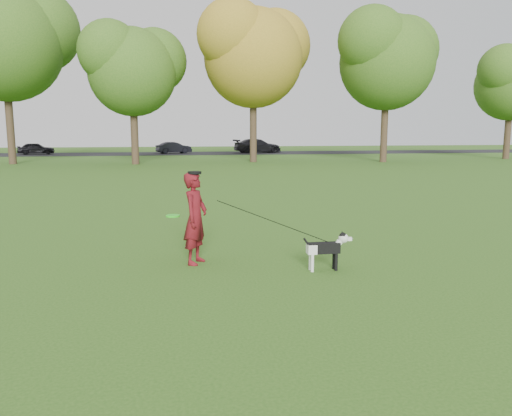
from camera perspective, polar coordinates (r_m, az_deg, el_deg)
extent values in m
plane|color=#285116|center=(8.61, 1.84, -6.13)|extent=(120.00, 120.00, 0.00)
cube|color=black|center=(48.23, -7.65, 6.21)|extent=(120.00, 7.00, 0.02)
imported|color=#500D0B|center=(8.40, -6.94, -1.17)|extent=(0.58, 0.67, 1.55)
cube|color=black|center=(8.07, 7.73, -4.54)|extent=(0.52, 0.16, 0.17)
cube|color=silver|center=(8.01, 6.37, -4.68)|extent=(0.15, 0.16, 0.15)
cylinder|color=silver|center=(8.01, 6.46, -6.28)|extent=(0.05, 0.05, 0.28)
cylinder|color=silver|center=(8.12, 6.24, -6.08)|extent=(0.05, 0.05, 0.28)
cylinder|color=black|center=(8.13, 9.15, -6.12)|extent=(0.05, 0.05, 0.28)
cylinder|color=black|center=(8.23, 8.90, -5.92)|extent=(0.05, 0.05, 0.28)
cylinder|color=silver|center=(8.13, 9.31, -4.17)|extent=(0.17, 0.10, 0.18)
sphere|color=silver|center=(8.14, 9.96, -3.42)|extent=(0.16, 0.16, 0.16)
sphere|color=black|center=(8.13, 9.90, -3.20)|extent=(0.12, 0.12, 0.12)
cube|color=silver|center=(8.17, 10.52, -3.49)|extent=(0.10, 0.06, 0.06)
sphere|color=black|center=(8.19, 10.89, -3.47)|extent=(0.03, 0.03, 0.03)
cone|color=black|center=(8.08, 10.01, -2.93)|extent=(0.06, 0.06, 0.07)
cone|color=black|center=(8.15, 9.81, -2.81)|extent=(0.06, 0.06, 0.07)
cylinder|color=black|center=(7.98, 6.02, -4.21)|extent=(0.18, 0.03, 0.24)
cylinder|color=black|center=(8.11, 8.96, -4.13)|extent=(0.11, 0.11, 0.02)
imported|color=black|center=(49.68, -23.84, 6.24)|extent=(3.33, 1.82, 1.07)
imported|color=black|center=(48.18, -9.38, 6.82)|extent=(3.47, 2.14, 1.08)
imported|color=black|center=(48.88, 0.18, 7.12)|extent=(4.86, 2.58, 1.34)
cylinder|color=#28DA1B|center=(8.30, -9.48, -0.88)|extent=(0.23, 0.23, 0.02)
cylinder|color=black|center=(8.30, -7.04, 4.03)|extent=(0.23, 0.23, 0.04)
cylinder|color=#38281C|center=(36.64, -26.31, 8.79)|extent=(0.48, 0.48, 5.46)
sphere|color=#426B1E|center=(37.15, -26.94, 17.51)|extent=(7.28, 7.28, 7.28)
cylinder|color=#38281C|center=(33.73, -13.72, 8.45)|extent=(0.48, 0.48, 4.20)
sphere|color=#426B1E|center=(33.99, -14.00, 15.78)|extent=(5.60, 5.60, 5.60)
cylinder|color=#38281C|center=(35.11, -0.31, 9.39)|extent=(0.48, 0.48, 5.04)
sphere|color=#A58426|center=(35.53, -0.32, 17.82)|extent=(6.72, 6.72, 6.72)
cylinder|color=#38281C|center=(36.24, 14.45, 8.94)|extent=(0.48, 0.48, 4.83)
sphere|color=#426B1E|center=(36.61, 14.77, 16.77)|extent=(6.44, 6.44, 6.44)
cylinder|color=#38281C|center=(43.51, 26.81, 7.67)|extent=(0.48, 0.48, 3.99)
sphere|color=#426B1E|center=(43.69, 27.20, 13.07)|extent=(5.32, 5.32, 5.32)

